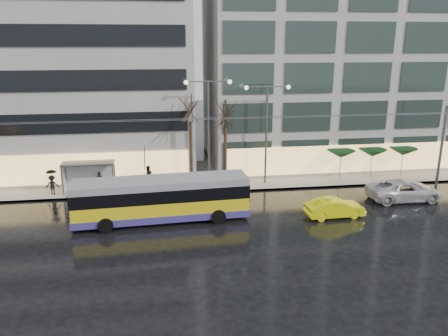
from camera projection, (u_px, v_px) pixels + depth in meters
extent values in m
plane|color=black|center=(196.00, 242.00, 27.59)|extent=(140.00, 140.00, 0.00)
cube|color=gray|center=(205.00, 175.00, 41.15)|extent=(80.00, 10.00, 0.15)
cube|color=slate|center=(211.00, 192.00, 36.44)|extent=(80.00, 0.10, 0.15)
cube|color=#A3A09C|center=(5.00, 53.00, 40.39)|extent=(34.00, 14.00, 22.00)
cube|color=#A3A09C|center=(364.00, 37.00, 44.71)|extent=(32.00, 14.00, 25.00)
cube|color=yellow|center=(162.00, 207.00, 30.56)|extent=(12.13, 3.21, 1.50)
cube|color=#3E3483|center=(162.00, 213.00, 30.69)|extent=(12.17, 3.25, 0.50)
cube|color=black|center=(161.00, 192.00, 30.25)|extent=(12.15, 3.23, 0.90)
cube|color=gray|center=(161.00, 182.00, 30.05)|extent=(12.13, 3.21, 0.50)
cube|color=black|center=(246.00, 188.00, 31.45)|extent=(0.20, 2.30, 1.30)
cube|color=black|center=(71.00, 200.00, 29.14)|extent=(0.20, 2.30, 1.30)
cylinder|color=black|center=(212.00, 204.00, 32.61)|extent=(1.02, 0.41, 1.00)
cylinder|color=black|center=(219.00, 217.00, 30.26)|extent=(1.02, 0.41, 1.00)
cylinder|color=black|center=(108.00, 212.00, 31.16)|extent=(1.02, 0.41, 1.00)
cylinder|color=black|center=(106.00, 225.00, 28.80)|extent=(1.02, 0.41, 1.00)
cylinder|color=#595B60|center=(145.00, 159.00, 30.35)|extent=(0.28, 3.72, 2.63)
cylinder|color=#595B60|center=(145.00, 158.00, 30.82)|extent=(0.28, 3.72, 2.63)
cylinder|color=#595B60|center=(442.00, 146.00, 37.68)|extent=(0.24, 0.24, 7.00)
cylinder|color=#595B60|center=(202.00, 120.00, 31.30)|extent=(42.00, 0.04, 0.04)
cylinder|color=#595B60|center=(201.00, 118.00, 31.78)|extent=(42.00, 0.04, 0.04)
cube|color=#595B60|center=(88.00, 163.00, 35.77)|extent=(4.20, 1.60, 0.12)
cube|color=silver|center=(91.00, 175.00, 36.78)|extent=(4.00, 0.05, 2.20)
cube|color=white|center=(64.00, 179.00, 35.84)|extent=(0.10, 1.40, 2.20)
cylinder|color=#595B60|center=(62.00, 181.00, 35.18)|extent=(0.10, 0.10, 2.40)
cylinder|color=#595B60|center=(66.00, 176.00, 36.51)|extent=(0.10, 0.10, 2.40)
cylinder|color=#595B60|center=(113.00, 179.00, 35.72)|extent=(0.10, 0.10, 2.40)
cylinder|color=#595B60|center=(115.00, 174.00, 37.05)|extent=(0.10, 0.10, 2.40)
cylinder|color=#595B60|center=(209.00, 134.00, 36.84)|extent=(0.18, 0.18, 9.00)
cylinder|color=#595B60|center=(197.00, 82.00, 35.49)|extent=(1.80, 0.10, 0.10)
cylinder|color=#595B60|center=(219.00, 81.00, 35.73)|extent=(1.80, 0.10, 0.10)
sphere|color=#FFF2CC|center=(186.00, 82.00, 35.38)|extent=(0.36, 0.36, 0.36)
sphere|color=#FFF2CC|center=(230.00, 82.00, 35.87)|extent=(0.36, 0.36, 0.36)
cylinder|color=#595B60|center=(266.00, 136.00, 37.58)|extent=(0.18, 0.18, 8.50)
cylinder|color=#595B60|center=(257.00, 87.00, 36.31)|extent=(1.80, 0.10, 0.10)
cylinder|color=#595B60|center=(278.00, 87.00, 36.55)|extent=(1.80, 0.10, 0.10)
sphere|color=#FFF2CC|center=(246.00, 88.00, 36.20)|extent=(0.36, 0.36, 0.36)
sphere|color=#FFF2CC|center=(288.00, 87.00, 36.69)|extent=(0.36, 0.36, 0.36)
cylinder|color=black|center=(191.00, 154.00, 37.30)|extent=(0.28, 0.28, 5.60)
cylinder|color=black|center=(225.00, 156.00, 37.99)|extent=(0.28, 0.28, 4.90)
cylinder|color=#595B60|center=(340.00, 167.00, 39.60)|extent=(0.06, 0.06, 2.20)
cone|color=#0F3716|center=(341.00, 154.00, 39.26)|extent=(2.50, 2.50, 0.70)
cylinder|color=#595B60|center=(371.00, 166.00, 40.00)|extent=(0.06, 0.06, 2.20)
cone|color=#0F3716|center=(372.00, 153.00, 39.67)|extent=(2.50, 2.50, 0.70)
cylinder|color=#595B60|center=(402.00, 164.00, 40.41)|extent=(0.06, 0.06, 2.20)
cone|color=#0F3716|center=(403.00, 152.00, 40.08)|extent=(2.50, 2.50, 0.70)
imported|color=#FFFC0D|center=(334.00, 208.00, 31.31)|extent=(4.34, 1.75, 1.40)
imported|color=silver|center=(404.00, 190.00, 34.68)|extent=(5.83, 2.71, 1.62)
imported|color=black|center=(100.00, 181.00, 36.82)|extent=(0.59, 0.42, 1.50)
imported|color=#F551C6|center=(99.00, 169.00, 36.54)|extent=(1.07, 1.09, 0.88)
imported|color=black|center=(148.00, 176.00, 37.41)|extent=(1.09, 0.97, 1.86)
imported|color=black|center=(52.00, 185.00, 35.52)|extent=(1.07, 0.63, 1.63)
imported|color=black|center=(51.00, 174.00, 35.26)|extent=(0.84, 0.84, 0.72)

